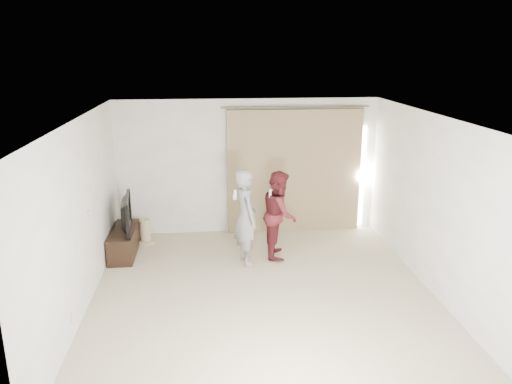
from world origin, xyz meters
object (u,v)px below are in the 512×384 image
Objects in this scene: tv at (122,214)px; person_man at (246,217)px; tv_console at (124,242)px; person_woman at (280,214)px.

tv is 0.64× the size of person_man.
person_man is at bearing -111.48° from tv.
tv reaches higher than tv_console.
person_man is 1.07× the size of person_woman.
person_man is at bearing -155.81° from person_woman.
person_woman reaches higher than tv_console.
tv is at bearing 173.52° from person_woman.
person_woman is at bearing 24.19° from person_man.
tv_console is 2.26m from person_man.
tv_console is 1.13× the size of tv.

